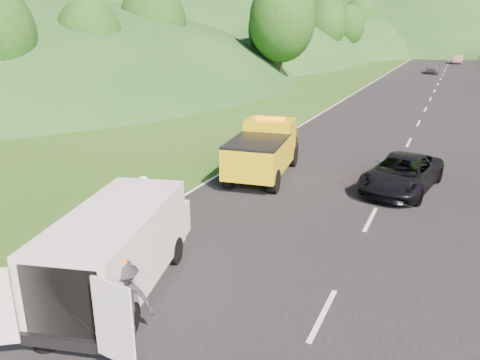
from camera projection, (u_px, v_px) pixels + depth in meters
The scene contains 14 objects.
ground at pixel (239, 253), 13.42m from camera, with size 320.00×320.00×0.00m, color #38661E.
road_surface at pixel (435, 91), 46.71m from camera, with size 14.00×200.00×0.02m, color black.
tree_line_left at pixel (291, 68), 72.71m from camera, with size 14.00×140.00×14.00m, color #28591A, non-canonical shape.
hills_backdrop at pixel (469, 50), 126.95m from camera, with size 201.00×288.60×44.00m, color #2D5B23, non-canonical shape.
tow_truck at pixel (264, 150), 19.89m from camera, with size 2.80×5.86×2.42m.
white_van at pixel (119, 245), 11.16m from camera, with size 4.02×6.46×2.14m.
woman at pixel (147, 220), 15.64m from camera, with size 0.56×0.41×1.54m, color white.
child at pixel (175, 229), 15.00m from camera, with size 0.51×0.40×1.05m, color tan.
worker at pixel (128, 338), 9.73m from camera, with size 1.14×0.66×1.77m, color black.
suitcase at pixel (120, 205), 16.13m from camera, with size 0.39×0.22×0.63m, color #565942.
spare_tire at pixel (49, 345), 9.52m from camera, with size 0.59×0.59×0.20m, color black.
passing_suv at pixel (400, 190), 18.52m from camera, with size 2.26×4.90×1.36m, color black.
dist_car_a at pixel (433, 74), 63.84m from camera, with size 1.67×4.14×1.41m, color #434347.
dist_car_b at pixel (457, 64), 80.38m from camera, with size 1.57×4.49×1.48m, color #795651.
Camera 1 is at (5.09, -10.97, 6.19)m, focal length 35.00 mm.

